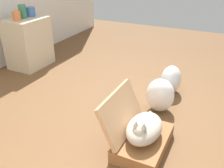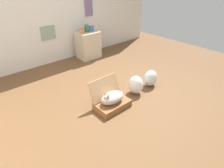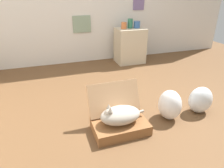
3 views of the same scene
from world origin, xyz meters
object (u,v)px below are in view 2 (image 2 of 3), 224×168
object	(u,v)px
side_table	(88,45)
vase_tall	(83,30)
vase_short	(91,28)
suitcase_base	(112,105)
plastic_bag_white	(136,85)
vase_round	(87,28)
plastic_bag_clear	(150,78)
cat	(112,98)

from	to	relation	value
side_table	vase_tall	xyz separation A→B (m)	(-0.14, 0.00, 0.42)
vase_tall	vase_short	bearing A→B (deg)	3.04
suitcase_base	plastic_bag_white	distance (m)	0.66
vase_tall	vase_round	size ratio (longest dim) A/B	0.69
plastic_bag_clear	vase_tall	world-z (taller)	vase_tall
cat	plastic_bag_clear	xyz separation A→B (m)	(1.10, 0.05, -0.04)
plastic_bag_white	vase_round	size ratio (longest dim) A/B	1.99
suitcase_base	vase_short	size ratio (longest dim) A/B	4.53
plastic_bag_white	vase_round	distance (m)	2.25
plastic_bag_white	vase_short	world-z (taller)	vase_short
suitcase_base	vase_tall	bearing A→B (deg)	67.82
vase_short	vase_round	xyz separation A→B (m)	(-0.14, 0.01, 0.03)
suitcase_base	vase_round	world-z (taller)	vase_round
vase_short	cat	bearing A→B (deg)	-118.39
vase_tall	suitcase_base	bearing A→B (deg)	-112.18
plastic_bag_white	side_table	size ratio (longest dim) A/B	0.52
vase_short	vase_tall	bearing A→B (deg)	-176.96
side_table	vase_round	size ratio (longest dim) A/B	3.85
vase_round	vase_short	bearing A→B (deg)	-4.27
side_table	vase_tall	bearing A→B (deg)	179.67
plastic_bag_white	vase_round	bearing A→B (deg)	80.04
suitcase_base	side_table	bearing A→B (deg)	64.63
side_table	vase_tall	size ratio (longest dim) A/B	5.57
cat	vase_round	bearing A→B (deg)	64.73
plastic_bag_clear	vase_round	size ratio (longest dim) A/B	1.86
vase_tall	vase_round	bearing A→B (deg)	10.25
plastic_bag_clear	suitcase_base	bearing A→B (deg)	-177.40
cat	vase_short	bearing A→B (deg)	61.61
plastic_bag_white	vase_short	size ratio (longest dim) A/B	2.79
suitcase_base	side_table	size ratio (longest dim) A/B	0.84
plastic_bag_white	suitcase_base	bearing A→B (deg)	-175.37
suitcase_base	vase_short	xyz separation A→B (m)	(1.16, 2.17, 0.72)
cat	plastic_bag_white	size ratio (longest dim) A/B	1.42
suitcase_base	plastic_bag_clear	distance (m)	1.10
suitcase_base	vase_round	xyz separation A→B (m)	(1.02, 2.18, 0.74)
vase_round	vase_tall	bearing A→B (deg)	-169.75
vase_tall	vase_round	distance (m)	0.15
vase_round	cat	bearing A→B (deg)	-115.27
cat	vase_tall	bearing A→B (deg)	67.64
cat	plastic_bag_clear	distance (m)	1.10
side_table	plastic_bag_clear	bearing A→B (deg)	-88.14
side_table	suitcase_base	bearing A→B (deg)	-115.37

